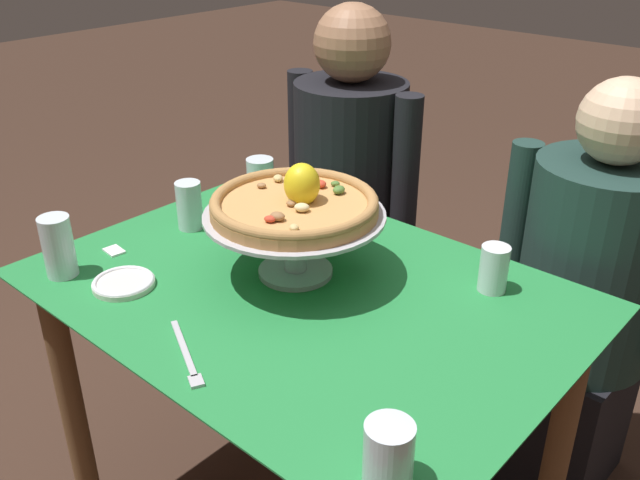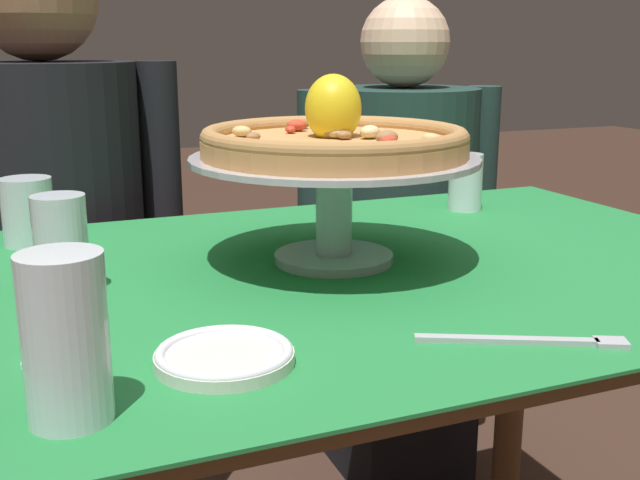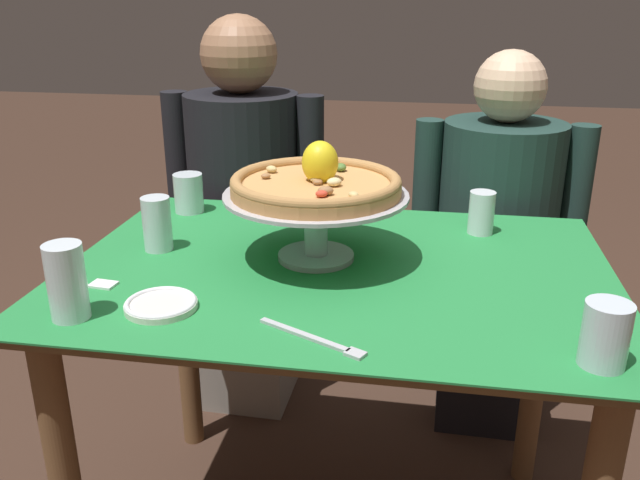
% 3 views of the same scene
% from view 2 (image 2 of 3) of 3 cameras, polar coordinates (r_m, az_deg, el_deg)
% --- Properties ---
extents(dining_table, '(1.14, 0.82, 0.75)m').
position_cam_2_polar(dining_table, '(1.11, 4.28, -7.95)').
color(dining_table, brown).
rests_on(dining_table, ground).
extents(pizza_stand, '(0.39, 0.39, 0.15)m').
position_cam_2_polar(pizza_stand, '(1.05, 1.05, 4.07)').
color(pizza_stand, '#B7B7C1').
rests_on(pizza_stand, dining_table).
extents(pizza, '(0.36, 0.36, 0.11)m').
position_cam_2_polar(pizza, '(1.05, 1.06, 7.49)').
color(pizza, tan).
rests_on(pizza, pizza_stand).
extents(water_glass_side_left, '(0.06, 0.06, 0.12)m').
position_cam_2_polar(water_glass_side_left, '(0.98, -18.49, -0.86)').
color(water_glass_side_left, silver).
rests_on(water_glass_side_left, dining_table).
extents(water_glass_back_left, '(0.08, 0.08, 0.10)m').
position_cam_2_polar(water_glass_back_left, '(1.24, -20.73, 1.76)').
color(water_glass_back_left, silver).
rests_on(water_glass_back_left, dining_table).
extents(water_glass_front_left, '(0.07, 0.07, 0.14)m').
position_cam_2_polar(water_glass_front_left, '(0.65, -18.20, -7.57)').
color(water_glass_front_left, silver).
rests_on(water_glass_front_left, dining_table).
extents(water_glass_back_right, '(0.06, 0.06, 0.10)m').
position_cam_2_polar(water_glass_back_right, '(1.43, 10.66, 3.95)').
color(water_glass_back_right, white).
rests_on(water_glass_back_right, dining_table).
extents(side_plate, '(0.13, 0.13, 0.02)m').
position_cam_2_polar(side_plate, '(0.74, -7.06, -8.46)').
color(side_plate, silver).
rests_on(side_plate, dining_table).
extents(dinner_fork, '(0.20, 0.11, 0.01)m').
position_cam_2_polar(dinner_fork, '(0.82, 15.41, -7.18)').
color(dinner_fork, '#B7B7C1').
rests_on(dinner_fork, dining_table).
extents(sugar_packet, '(0.05, 0.04, 0.00)m').
position_cam_2_polar(sugar_packet, '(0.80, -19.32, -8.14)').
color(sugar_packet, white).
rests_on(sugar_packet, dining_table).
extents(diner_left, '(0.50, 0.35, 1.24)m').
position_cam_2_polar(diner_left, '(1.61, -18.68, -2.51)').
color(diner_left, gray).
rests_on(diner_left, ground).
extents(diner_right, '(0.51, 0.35, 1.15)m').
position_cam_2_polar(diner_right, '(1.85, 5.87, -1.19)').
color(diner_right, black).
rests_on(diner_right, ground).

